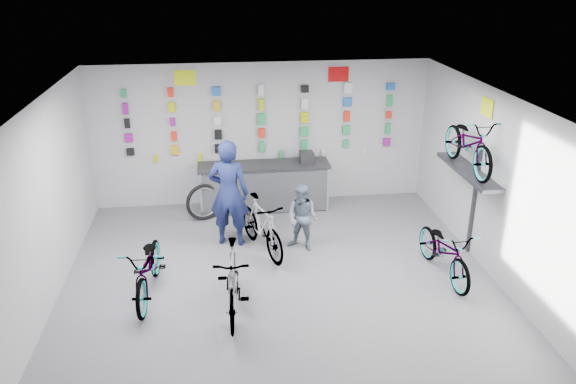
{
  "coord_description": "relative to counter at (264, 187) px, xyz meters",
  "views": [
    {
      "loc": [
        -0.87,
        -7.3,
        4.85
      ],
      "look_at": [
        0.23,
        1.4,
        1.24
      ],
      "focal_mm": 35.0,
      "sensor_mm": 36.0,
      "label": 1
    }
  ],
  "objects": [
    {
      "name": "ceiling",
      "position": [
        0.0,
        -3.54,
        2.51
      ],
      "size": [
        8.0,
        8.0,
        0.0
      ],
      "primitive_type": "plane",
      "rotation": [
        3.14,
        0.0,
        0.0
      ],
      "color": "white",
      "rests_on": "wall_back"
    },
    {
      "name": "spare_wheel",
      "position": [
        -1.25,
        -0.37,
        -0.11
      ],
      "size": [
        0.76,
        0.42,
        0.76
      ],
      "rotation": [
        0.0,
        0.0,
        0.37
      ],
      "color": "black",
      "rests_on": "floor"
    },
    {
      "name": "bike_center",
      "position": [
        -0.78,
        -3.7,
        0.04
      ],
      "size": [
        0.6,
        1.78,
        1.05
      ],
      "primitive_type": "imported",
      "rotation": [
        0.0,
        0.0,
        -0.06
      ],
      "color": "gray",
      "rests_on": "floor"
    },
    {
      "name": "customer",
      "position": [
        0.52,
        -1.88,
        0.13
      ],
      "size": [
        0.76,
        0.72,
        1.24
      ],
      "primitive_type": "imported",
      "rotation": [
        0.0,
        0.0,
        -0.58
      ],
      "color": "slate",
      "rests_on": "floor"
    },
    {
      "name": "floor",
      "position": [
        0.0,
        -3.54,
        -0.49
      ],
      "size": [
        8.0,
        8.0,
        0.0
      ],
      "primitive_type": "plane",
      "color": "#57575C",
      "rests_on": "ground"
    },
    {
      "name": "register",
      "position": [
        0.89,
        0.01,
        0.62
      ],
      "size": [
        0.29,
        0.31,
        0.22
      ],
      "primitive_type": "cube",
      "rotation": [
        0.0,
        0.0,
        0.03
      ],
      "color": "black",
      "rests_on": "counter"
    },
    {
      "name": "wall_right",
      "position": [
        3.5,
        -3.54,
        1.01
      ],
      "size": [
        0.0,
        8.0,
        8.0
      ],
      "primitive_type": "plane",
      "rotation": [
        1.57,
        0.0,
        -1.57
      ],
      "color": "#AFAFB1",
      "rests_on": "floor"
    },
    {
      "name": "wall_back",
      "position": [
        0.0,
        0.46,
        1.01
      ],
      "size": [
        7.0,
        0.0,
        7.0
      ],
      "primitive_type": "plane",
      "rotation": [
        1.57,
        0.0,
        0.0
      ],
      "color": "#AFAFB1",
      "rests_on": "floor"
    },
    {
      "name": "bike_wall",
      "position": [
        3.25,
        -2.34,
        1.57
      ],
      "size": [
        0.63,
        1.8,
        0.95
      ],
      "primitive_type": "imported",
      "color": "gray",
      "rests_on": "wall_bracket"
    },
    {
      "name": "counter",
      "position": [
        0.0,
        0.0,
        0.0
      ],
      "size": [
        2.7,
        0.66,
        1.0
      ],
      "color": "black",
      "rests_on": "floor"
    },
    {
      "name": "wall_bracket",
      "position": [
        3.33,
        -2.34,
        0.98
      ],
      "size": [
        0.39,
        1.9,
        2.0
      ],
      "color": "#333338",
      "rests_on": "wall_right"
    },
    {
      "name": "merch_wall",
      "position": [
        0.1,
        0.39,
        1.3
      ],
      "size": [
        5.56,
        0.08,
        1.56
      ],
      "color": "black",
      "rests_on": "wall_back"
    },
    {
      "name": "sign_side",
      "position": [
        3.48,
        -2.34,
        2.16
      ],
      "size": [
        0.02,
        0.4,
        0.3
      ],
      "primitive_type": "cube",
      "color": "#EBFF16",
      "rests_on": "wall_right"
    },
    {
      "name": "clerk",
      "position": [
        -0.76,
        -1.47,
        0.51
      ],
      "size": [
        0.82,
        0.63,
        1.99
      ],
      "primitive_type": "imported",
      "rotation": [
        0.0,
        0.0,
        2.91
      ],
      "color": "#171F50",
      "rests_on": "floor"
    },
    {
      "name": "bike_left",
      "position": [
        -2.05,
        -3.08,
        -0.01
      ],
      "size": [
        0.76,
        1.87,
        0.96
      ],
      "primitive_type": "imported",
      "rotation": [
        0.0,
        0.0,
        -0.07
      ],
      "color": "gray",
      "rests_on": "floor"
    },
    {
      "name": "bike_right",
      "position": [
        2.71,
        -3.08,
        -0.02
      ],
      "size": [
        0.76,
        1.8,
        0.92
      ],
      "primitive_type": "imported",
      "rotation": [
        0.0,
        0.0,
        0.09
      ],
      "color": "gray",
      "rests_on": "floor"
    },
    {
      "name": "wall_left",
      "position": [
        -3.5,
        -3.54,
        1.01
      ],
      "size": [
        0.0,
        8.0,
        8.0
      ],
      "primitive_type": "plane",
      "rotation": [
        1.57,
        0.0,
        1.57
      ],
      "color": "#AFAFB1",
      "rests_on": "floor"
    },
    {
      "name": "sign_left",
      "position": [
        -1.5,
        0.44,
        2.23
      ],
      "size": [
        0.42,
        0.02,
        0.3
      ],
      "primitive_type": "cube",
      "color": "#EBFF16",
      "rests_on": "wall_back"
    },
    {
      "name": "sign_right",
      "position": [
        1.6,
        0.44,
        2.23
      ],
      "size": [
        0.42,
        0.02,
        0.3
      ],
      "primitive_type": "cube",
      "color": "red",
      "rests_on": "wall_back"
    },
    {
      "name": "bike_service",
      "position": [
        -0.21,
        -1.89,
        0.03
      ],
      "size": [
        1.03,
        1.77,
        1.03
      ],
      "primitive_type": "imported",
      "rotation": [
        0.0,
        0.0,
        0.35
      ],
      "color": "gray",
      "rests_on": "floor"
    }
  ]
}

